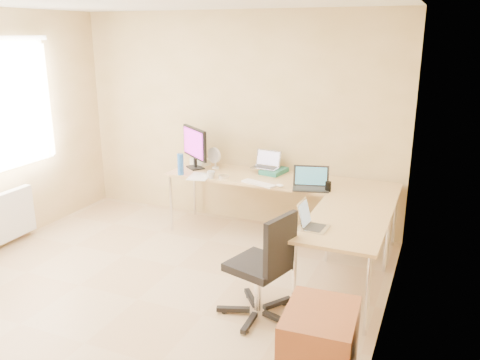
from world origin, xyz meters
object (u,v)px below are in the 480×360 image
at_px(desk_return, 345,257).
at_px(keyboard, 258,183).
at_px(water_bottle, 181,164).
at_px(desk_main, 279,209).
at_px(mug, 211,175).
at_px(desk_fan, 215,159).
at_px(laptop_return, 314,218).
at_px(laptop_center, 266,160).
at_px(laptop_black, 311,178).
at_px(monitor, 195,148).
at_px(office_chair, 258,261).

relative_size(desk_return, keyboard, 3.23).
bearing_deg(water_bottle, desk_main, 14.80).
bearing_deg(mug, desk_return, -22.41).
xyz_separation_m(desk_fan, laptop_return, (1.62, -1.43, -0.03)).
distance_m(laptop_center, laptop_return, 1.79).
bearing_deg(desk_return, laptop_black, 125.82).
distance_m(monitor, mug, 0.54).
xyz_separation_m(keyboard, office_chair, (0.52, -1.35, -0.24)).
bearing_deg(office_chair, monitor, 147.74).
xyz_separation_m(desk_return, laptop_black, (-0.54, 0.75, 0.48)).
bearing_deg(desk_main, desk_fan, 172.47).
xyz_separation_m(desk_fan, office_chair, (1.24, -1.76, -0.35)).
height_order(laptop_black, keyboard, laptop_black).
distance_m(laptop_black, laptop_return, 1.11).
bearing_deg(desk_return, laptop_return, -126.24).
bearing_deg(laptop_center, desk_main, -32.37).
bearing_deg(desk_return, monitor, 153.74).
relative_size(monitor, office_chair, 0.62).
xyz_separation_m(desk_main, office_chair, (0.37, -1.65, 0.14)).
bearing_deg(laptop_black, mug, 167.62).
xyz_separation_m(monitor, keyboard, (0.96, -0.32, -0.25)).
height_order(desk_return, desk_fan, desk_fan).
bearing_deg(monitor, laptop_center, 48.24).
bearing_deg(keyboard, laptop_center, 118.85).
xyz_separation_m(desk_return, desk_fan, (-1.85, 1.12, 0.49)).
distance_m(desk_fan, laptop_return, 2.16).
xyz_separation_m(laptop_black, mug, (-1.16, -0.05, -0.08)).
bearing_deg(monitor, mug, -2.74).
distance_m(mug, water_bottle, 0.41).
distance_m(desk_return, mug, 1.89).
distance_m(desk_return, keyboard, 1.37).
xyz_separation_m(laptop_center, laptop_black, (0.67, -0.43, -0.04)).
distance_m(water_bottle, desk_fan, 0.49).
bearing_deg(monitor, laptop_black, 27.84).
bearing_deg(laptop_black, water_bottle, 167.00).
bearing_deg(laptop_center, office_chair, -66.42).
bearing_deg(desk_main, desk_return, -45.73).
bearing_deg(mug, water_bottle, 180.00).
distance_m(desk_main, laptop_return, 1.58).
bearing_deg(mug, laptop_return, -34.44).
relative_size(laptop_center, laptop_black, 0.83).
xyz_separation_m(monitor, desk_fan, (0.23, 0.09, -0.13)).
bearing_deg(mug, office_chair, -50.79).
bearing_deg(mug, keyboard, 0.00).
xyz_separation_m(desk_return, office_chair, (-0.60, -0.65, 0.14)).
xyz_separation_m(desk_main, mug, (-0.73, -0.30, 0.41)).
bearing_deg(laptop_black, office_chair, -107.29).
relative_size(desk_main, mug, 28.84).
distance_m(monitor, water_bottle, 0.35).
distance_m(desk_return, laptop_center, 1.77).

